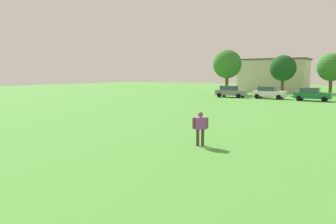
# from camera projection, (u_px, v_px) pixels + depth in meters

# --- Properties ---
(ground_plane) EXTENTS (160.00, 160.00, 0.00)m
(ground_plane) POSITION_uv_depth(u_px,v_px,m) (263.00, 112.00, 29.60)
(ground_plane) COLOR #4C9338
(adult_bystander) EXTENTS (0.63, 0.57, 1.64)m
(adult_bystander) POSITION_uv_depth(u_px,v_px,m) (200.00, 126.00, 15.75)
(adult_bystander) COLOR #3F3833
(adult_bystander) RESTS_ON ground
(parked_car_gray_0) EXTENTS (4.30, 2.02, 1.68)m
(parked_car_gray_0) POSITION_uv_depth(u_px,v_px,m) (230.00, 91.00, 48.17)
(parked_car_gray_0) COLOR slate
(parked_car_gray_0) RESTS_ON ground
(parked_car_white_1) EXTENTS (4.30, 2.02, 1.68)m
(parked_car_white_1) POSITION_uv_depth(u_px,v_px,m) (269.00, 92.00, 45.48)
(parked_car_white_1) COLOR white
(parked_car_white_1) RESTS_ON ground
(parked_car_green_2) EXTENTS (4.30, 2.02, 1.68)m
(parked_car_green_2) POSITION_uv_depth(u_px,v_px,m) (312.00, 94.00, 41.78)
(parked_car_green_2) COLOR #196B38
(parked_car_green_2) RESTS_ON ground
(tree_far_left) EXTENTS (4.73, 4.73, 7.38)m
(tree_far_left) POSITION_uv_depth(u_px,v_px,m) (227.00, 64.00, 54.78)
(tree_far_left) COLOR brown
(tree_far_left) RESTS_ON ground
(tree_left) EXTENTS (4.07, 4.07, 6.35)m
(tree_left) POSITION_uv_depth(u_px,v_px,m) (283.00, 68.00, 52.07)
(tree_left) COLOR brown
(tree_left) RESTS_ON ground
(tree_center_left) EXTENTS (4.17, 4.17, 6.49)m
(tree_center_left) POSITION_uv_depth(u_px,v_px,m) (331.00, 67.00, 49.31)
(tree_center_left) COLOR brown
(tree_center_left) RESTS_ON ground
(house_left) EXTENTS (12.46, 6.87, 6.19)m
(house_left) POSITION_uv_depth(u_px,v_px,m) (274.00, 75.00, 62.24)
(house_left) COLOR beige
(house_left) RESTS_ON ground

